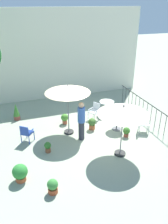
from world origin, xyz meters
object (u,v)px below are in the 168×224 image
object	(u,v)px
patio_chair_1	(26,132)
potted_plant_2	(20,173)
patio_chair_2	(142,122)
potted_plant_5	(65,118)
patio_umbrella_1	(68,90)
cafe_table_1	(107,105)
standing_person	(81,121)
potted_plant_6	(126,132)
cafe_table_0	(117,120)
patio_umbrella_0	(123,111)
patio_chair_0	(95,110)
potted_plant_4	(16,112)
potted_plant_3	(48,147)
potted_plant_0	(92,123)
potted_plant_1	(53,186)

from	to	relation	value
patio_chair_1	potted_plant_2	bearing A→B (deg)	-101.06
patio_chair_2	potted_plant_5	distance (m)	3.73
patio_umbrella_1	potted_plant_5	world-z (taller)	patio_umbrella_1
cafe_table_1	standing_person	xyz separation A→B (m)	(-2.04, -1.92, 0.40)
potted_plant_6	standing_person	distance (m)	2.12
cafe_table_0	potted_plant_5	size ratio (longest dim) A/B	1.49
patio_umbrella_0	patio_chair_0	distance (m)	3.47
patio_chair_2	standing_person	bearing A→B (deg)	174.05
patio_umbrella_0	standing_person	xyz separation A→B (m)	(-1.10, 1.57, -1.01)
potted_plant_4	potted_plant_5	distance (m)	2.54
patio_umbrella_0	potted_plant_3	xyz separation A→B (m)	(-2.69, 1.07, -1.67)
patio_umbrella_0	standing_person	distance (m)	2.16
potted_plant_2	potted_plant_4	world-z (taller)	potted_plant_4
potted_plant_0	patio_chair_0	bearing A→B (deg)	61.63
patio_chair_0	standing_person	size ratio (longest dim) A/B	0.49
cafe_table_1	potted_plant_3	distance (m)	4.37
patio_chair_2	potted_plant_2	distance (m)	5.83
patio_umbrella_0	potted_plant_5	xyz separation A→B (m)	(-1.45, 3.17, -1.62)
cafe_table_1	potted_plant_5	size ratio (longest dim) A/B	1.48
cafe_table_1	potted_plant_6	world-z (taller)	cafe_table_1
potted_plant_0	potted_plant_6	bearing A→B (deg)	-42.49
potted_plant_4	potted_plant_6	distance (m)	5.60
patio_chair_2	potted_plant_1	distance (m)	5.30
patio_umbrella_1	potted_plant_2	distance (m)	3.89
patio_chair_2	potted_plant_4	xyz separation A→B (m)	(-5.43, 3.12, -0.07)
potted_plant_5	patio_umbrella_1	bearing A→B (deg)	-92.26
cafe_table_0	potted_plant_6	distance (m)	0.79
potted_plant_1	potted_plant_5	bearing A→B (deg)	70.87
patio_chair_1	potted_plant_4	world-z (taller)	potted_plant_4
potted_plant_0	patio_umbrella_1	bearing A→B (deg)	177.90
patio_umbrella_1	potted_plant_0	distance (m)	2.13
potted_plant_0	potted_plant_5	size ratio (longest dim) A/B	1.08
potted_plant_2	standing_person	xyz separation A→B (m)	(2.76, 1.83, 0.57)
cafe_table_1	patio_chair_1	xyz separation A→B (m)	(-4.35, -1.40, -0.04)
patio_chair_0	potted_plant_4	world-z (taller)	potted_plant_4
potted_plant_0	standing_person	size ratio (longest dim) A/B	0.32
potted_plant_1	potted_plant_4	world-z (taller)	potted_plant_4
potted_plant_4	potted_plant_6	bearing A→B (deg)	-36.00
patio_umbrella_1	cafe_table_0	bearing A→B (deg)	-10.82
patio_umbrella_0	potted_plant_3	distance (m)	3.34
potted_plant_0	potted_plant_4	world-z (taller)	potted_plant_4
cafe_table_0	standing_person	xyz separation A→B (m)	(-1.84, -0.27, 0.40)
patio_umbrella_0	patio_umbrella_1	xyz separation A→B (m)	(-1.48, 2.26, 0.19)
patio_chair_2	standing_person	distance (m)	2.90
patio_umbrella_1	potted_plant_4	bearing A→B (deg)	135.69
patio_umbrella_1	cafe_table_1	bearing A→B (deg)	26.70
potted_plant_2	potted_plant_4	xyz separation A→B (m)	(0.19, 4.66, 0.10)
standing_person	potted_plant_1	bearing A→B (deg)	-124.20
potted_plant_3	potted_plant_4	size ratio (longest dim) A/B	0.51
potted_plant_6	cafe_table_1	bearing A→B (deg)	88.08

